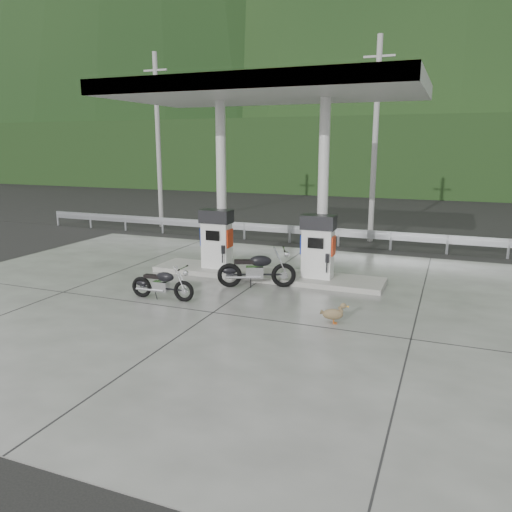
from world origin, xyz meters
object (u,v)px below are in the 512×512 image
at_px(gas_pump_right, 318,247).
at_px(duck, 333,314).
at_px(motorcycle_left, 257,270).
at_px(motorcycle_right, 162,284).
at_px(gas_pump_left, 217,239).

distance_m(gas_pump_right, duck, 3.49).
relative_size(motorcycle_left, motorcycle_right, 1.24).
distance_m(gas_pump_left, gas_pump_right, 3.20).
bearing_deg(gas_pump_left, motorcycle_left, -31.80).
xyz_separation_m(gas_pump_right, duck, (1.19, -3.17, -0.85)).
distance_m(gas_pump_right, motorcycle_right, 4.51).
distance_m(motorcycle_left, motorcycle_right, 2.67).
bearing_deg(motorcycle_right, gas_pump_right, 39.66).
bearing_deg(motorcycle_left, gas_pump_right, 15.20).
xyz_separation_m(motorcycle_left, motorcycle_right, (-1.83, -1.94, -0.09)).
height_order(gas_pump_right, duck, gas_pump_right).
bearing_deg(gas_pump_left, duck, -35.79).
relative_size(gas_pump_right, motorcycle_right, 1.10).
relative_size(gas_pump_right, duck, 3.19).
bearing_deg(duck, gas_pump_left, 126.92).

